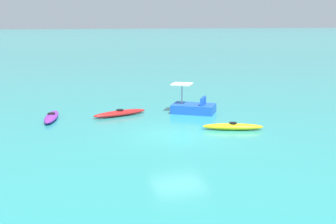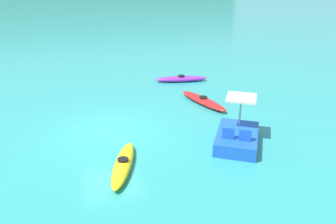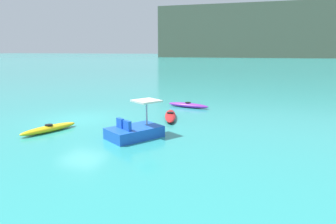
{
  "view_description": "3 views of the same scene",
  "coord_description": "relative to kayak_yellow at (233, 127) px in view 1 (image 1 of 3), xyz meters",
  "views": [
    {
      "loc": [
        -18.9,
        6.49,
        5.16
      ],
      "look_at": [
        3.91,
        -0.71,
        0.28
      ],
      "focal_mm": 47.52,
      "sensor_mm": 36.0,
      "label": 1
    },
    {
      "loc": [
        -1.35,
        -12.42,
        6.18
      ],
      "look_at": [
        2.61,
        0.13,
        0.53
      ],
      "focal_mm": 35.92,
      "sensor_mm": 36.0,
      "label": 2
    },
    {
      "loc": [
        9.99,
        -14.47,
        3.95
      ],
      "look_at": [
        4.81,
        1.75,
        0.38
      ],
      "focal_mm": 31.7,
      "sensor_mm": 36.0,
      "label": 3
    }
  ],
  "objects": [
    {
      "name": "pedal_boat_blue",
      "position": [
        4.43,
        0.38,
        0.17
      ],
      "size": [
        2.56,
        2.83,
        1.68
      ],
      "color": "blue",
      "rests_on": "ground_plane"
    },
    {
      "name": "kayak_purple",
      "position": [
        4.99,
        8.26,
        0.0
      ],
      "size": [
        3.1,
        1.21,
        0.37
      ],
      "color": "purple",
      "rests_on": "ground_plane"
    },
    {
      "name": "ground_plane",
      "position": [
        -0.11,
        2.81,
        -0.16
      ],
      "size": [
        600.0,
        600.0,
        0.0
      ],
      "primitive_type": "plane",
      "color": "teal"
    },
    {
      "name": "kayak_red",
      "position": [
        4.84,
        4.58,
        -0.0
      ],
      "size": [
        1.53,
        3.26,
        0.37
      ],
      "color": "red",
      "rests_on": "ground_plane"
    },
    {
      "name": "kayak_yellow",
      "position": [
        0.0,
        0.0,
        0.0
      ],
      "size": [
        1.55,
        2.94,
        0.37
      ],
      "color": "yellow",
      "rests_on": "ground_plane"
    }
  ]
}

